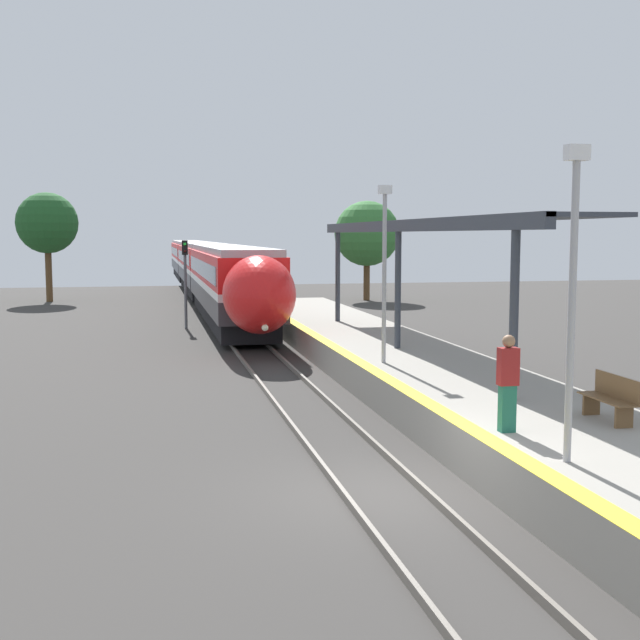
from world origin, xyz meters
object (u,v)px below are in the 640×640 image
Objects in this scene: person_waiting at (508,381)px; lamppost_near at (573,282)px; railway_signal at (185,275)px; platform_bench at (611,397)px; lamppost_mid at (384,261)px; train at (203,266)px.

person_waiting is 0.36× the size of lamppost_near.
railway_signal is 0.86× the size of lamppost_near.
platform_bench is 26.52m from railway_signal.
lamppost_mid is at bearing -75.10° from railway_signal.
railway_signal is (-4.63, 25.94, 0.74)m from person_waiting.
lamppost_mid is (0.09, 8.19, 1.92)m from person_waiting.
lamppost_mid reaches higher than train.
person_waiting is 0.42× the size of railway_signal.
person_waiting is at bearing -87.03° from train.
person_waiting is at bearing 92.67° from lamppost_near.
railway_signal reaches higher than train.
lamppost_mid is (-2.25, 7.81, 2.39)m from platform_bench.
lamppost_mid reaches higher than platform_bench.
person_waiting is 2.78m from lamppost_near.
platform_bench is 0.84× the size of person_waiting.
lamppost_near is (-2.25, -2.38, 2.39)m from platform_bench.
person_waiting is at bearing -170.85° from platform_bench.
lamppost_near is (4.72, -27.94, 1.18)m from railway_signal.
lamppost_near is 10.19m from lamppost_mid.
railway_signal is (-6.97, 25.56, 1.21)m from platform_bench.
lamppost_near is at bearing -90.00° from lamppost_mid.
lamppost_near is (0.09, -2.00, 1.92)m from person_waiting.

